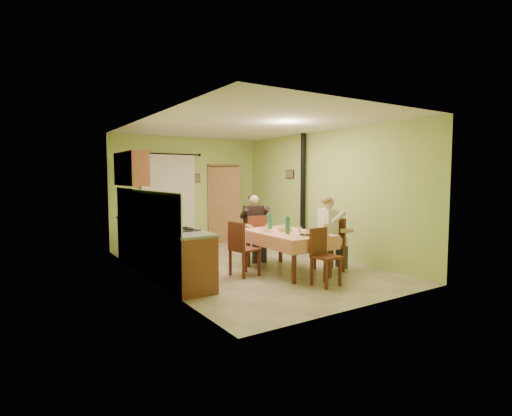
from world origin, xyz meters
TOP-DOWN VIEW (x-y plane):
  - floor at (0.00, 0.00)m, footprint 4.00×6.00m
  - room_shell at (0.00, 0.00)m, footprint 4.04×6.04m
  - kitchen_run at (-1.71, 0.40)m, footprint 0.64×3.64m
  - upper_cabinets at (-1.82, 1.70)m, footprint 0.35×1.40m
  - curtain at (-0.55, 2.90)m, footprint 1.70×0.07m
  - doorway at (1.02, 2.87)m, footprint 0.96×0.49m
  - dining_table at (0.34, -0.82)m, footprint 1.10×1.80m
  - tableware at (0.35, -0.92)m, footprint 0.80×1.64m
  - chair_far at (0.32, 0.27)m, footprint 0.50×0.50m
  - chair_near at (0.30, -1.92)m, footprint 0.42×0.42m
  - chair_right at (1.10, -1.18)m, footprint 0.53×0.53m
  - chair_left at (-0.48, -0.63)m, footprint 0.50×0.50m
  - man_far at (0.32, 0.28)m, footprint 0.63×0.53m
  - man_right at (1.08, -1.18)m, footprint 0.54×0.63m
  - stove_flue at (1.90, 0.60)m, footprint 0.24×0.24m
  - picture_back at (0.25, 2.97)m, footprint 0.19×0.03m
  - picture_right at (1.97, 1.20)m, footprint 0.03×0.31m

SIDE VIEW (x-z plane):
  - floor at x=0.00m, z-range -0.01..0.01m
  - chair_near at x=0.30m, z-range -0.18..0.76m
  - chair_far at x=0.32m, z-range -0.20..0.79m
  - chair_left at x=-0.48m, z-range -0.20..0.79m
  - chair_right at x=1.10m, z-range -0.21..0.80m
  - dining_table at x=0.34m, z-range 0.00..0.76m
  - kitchen_run at x=-1.71m, z-range -0.30..1.26m
  - tableware at x=0.35m, z-range 0.66..0.99m
  - man_far at x=0.32m, z-range 0.18..1.57m
  - man_right at x=1.08m, z-range 0.18..1.57m
  - stove_flue at x=1.90m, z-range -0.38..2.42m
  - doorway at x=1.02m, z-range -0.02..2.13m
  - curtain at x=-0.55m, z-range 0.15..2.37m
  - picture_back at x=0.25m, z-range 1.64..1.86m
  - room_shell at x=0.00m, z-range 0.41..3.23m
  - picture_right at x=1.97m, z-range 1.75..1.96m
  - upper_cabinets at x=-1.82m, z-range 1.60..2.30m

